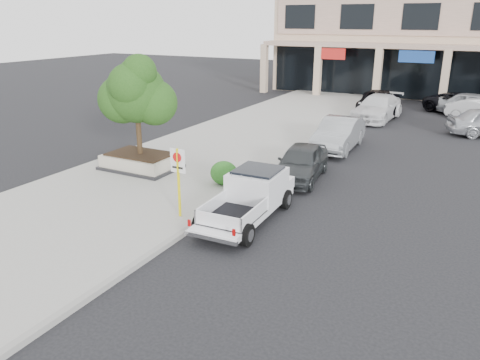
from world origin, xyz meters
name	(u,v)px	position (x,y,z in m)	size (l,w,h in m)	color
ground	(242,233)	(0.00, 0.00, 0.00)	(120.00, 120.00, 0.00)	black
sidewalk	(198,159)	(-5.50, 6.00, 0.07)	(8.00, 52.00, 0.15)	gray
curb	(275,171)	(-1.55, 6.00, 0.07)	(0.20, 52.00, 0.15)	gray
planter	(141,161)	(-6.79, 3.45, 0.48)	(3.20, 2.20, 0.68)	black
planter_tree	(141,93)	(-6.66, 3.60, 3.41)	(2.90, 2.55, 4.00)	#312513
no_parking_sign	(178,173)	(-2.30, -0.06, 1.63)	(0.55, 0.09, 2.30)	yellow
hedge	(224,173)	(-2.56, 3.33, 0.62)	(1.10, 0.99, 0.94)	#1D4F16
pickup_truck	(246,199)	(-0.35, 0.93, 0.77)	(1.82, 4.91, 1.55)	white
curb_car_a	(301,162)	(-0.31, 5.80, 0.72)	(1.70, 4.21, 1.44)	#2E3133
curb_car_b	(339,134)	(-0.31, 11.11, 0.79)	(1.68, 4.82, 1.59)	#96999D
curb_car_c	(377,108)	(-0.22, 19.49, 0.80)	(2.23, 5.49, 1.59)	silver
curb_car_d	(378,102)	(-0.65, 21.71, 0.79)	(2.61, 5.66, 1.57)	black
lot_car_d	(463,104)	(4.59, 24.25, 0.72)	(2.38, 5.16, 1.43)	black
lot_car_e	(477,105)	(5.51, 23.45, 0.83)	(1.95, 4.85, 1.65)	#999CA0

